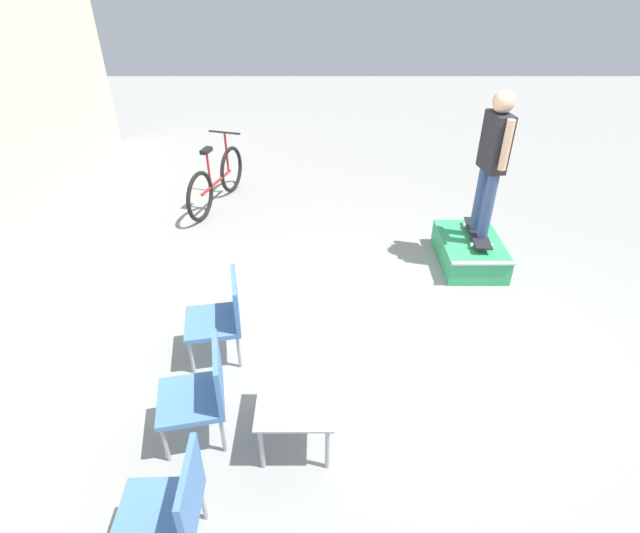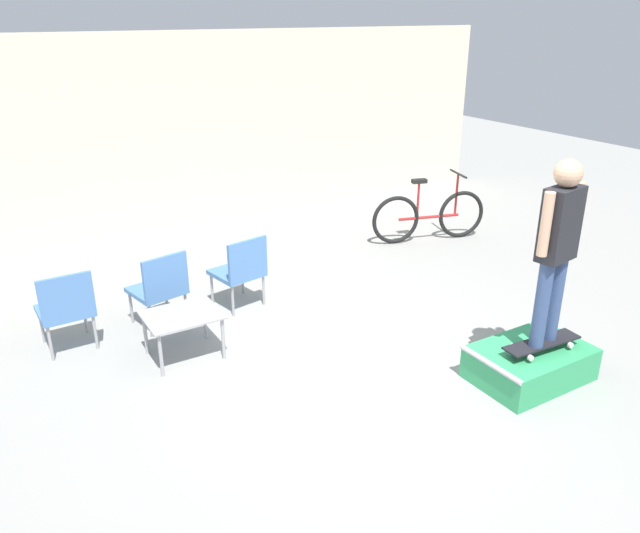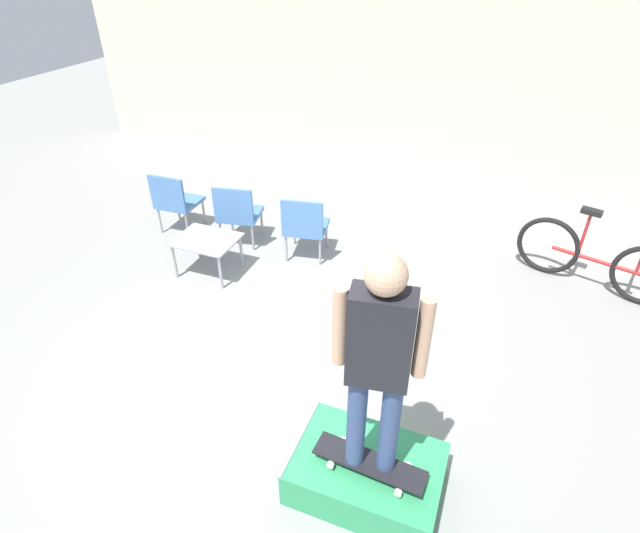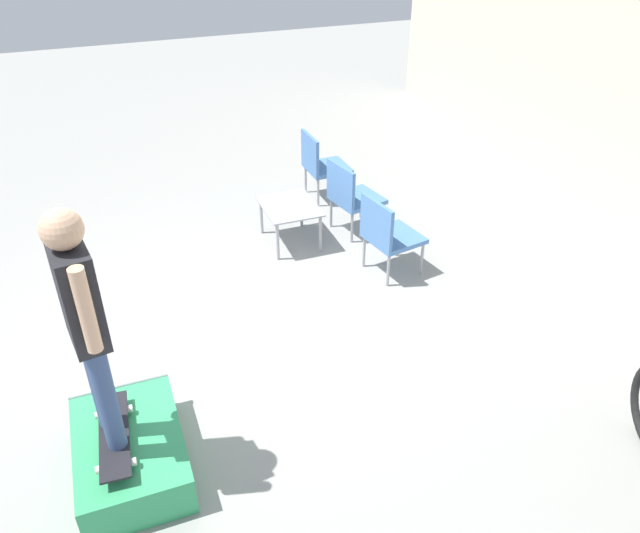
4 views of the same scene
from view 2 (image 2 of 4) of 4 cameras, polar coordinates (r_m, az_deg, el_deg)
The scene contains 10 objects.
ground_plane at distance 6.15m, azimuth 3.65°, elevation -9.86°, with size 24.00×24.00×0.00m, color gray.
house_wall_back at distance 10.04m, azimuth -13.45°, elevation 11.66°, with size 12.00×0.06×3.00m.
skate_ramp_box at distance 6.33m, azimuth 18.62°, elevation -8.37°, with size 1.12×0.74×0.35m.
skateboard_on_ramp at distance 6.20m, azimuth 19.63°, elevation -6.60°, with size 0.82×0.29×0.07m.
person_skater at distance 5.79m, azimuth 20.93°, elevation 2.34°, with size 0.56×0.26×1.72m.
coffee_table at distance 6.39m, azimuth -12.47°, elevation -4.78°, with size 0.74×0.60×0.48m.
patio_chair_left at distance 6.84m, azimuth -22.22°, elevation -3.42°, with size 0.53×0.53×0.88m.
patio_chair_center at distance 7.01m, azimuth -14.41°, elevation -1.75°, with size 0.61×0.61×0.88m.
patio_chair_right at distance 7.31m, azimuth -7.24°, elevation -0.19°, with size 0.61×0.61×0.88m.
bicycle at distance 9.60m, azimuth 9.94°, elevation 4.60°, with size 1.75×0.66×1.03m.
Camera 2 is at (-3.01, -4.24, 3.29)m, focal length 35.00 mm.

